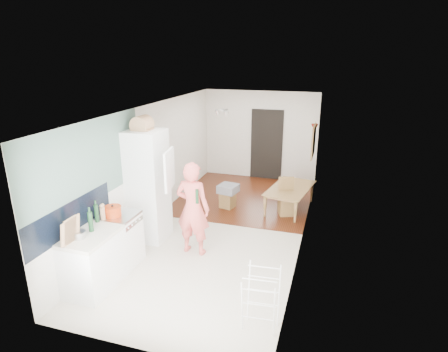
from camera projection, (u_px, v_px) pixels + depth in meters
The scene contains 32 objects.
room_shell at pixel (224, 171), 7.40m from camera, with size 3.20×7.00×2.50m, color white, non-canonical shape.
floor at pixel (224, 228), 7.80m from camera, with size 3.20×7.00×0.01m, color beige.
wood_floor_overlay at pixel (245, 197), 9.47m from camera, with size 3.20×3.30×0.01m, color #552013.
sage_wall_panel at pixel (89, 163), 5.84m from camera, with size 0.02×3.00×1.30m, color slate.
tile_splashback at pixel (72, 218), 5.56m from camera, with size 0.02×1.90×0.50m, color black.
doorway_recess at pixel (267, 145), 10.59m from camera, with size 0.90×0.04×2.00m, color black.
base_cabinet at pixel (93, 263), 5.71m from camera, with size 0.60×0.90×0.86m, color white.
worktop at pixel (90, 236), 5.57m from camera, with size 0.62×0.92×0.06m, color beige.
range_cooker at pixel (120, 240), 6.39m from camera, with size 0.60×0.60×0.88m, color white.
cooker_top at pixel (118, 216), 6.24m from camera, with size 0.60×0.60×0.04m, color #B4B5B7.
fridge_housing at pixel (148, 186), 7.10m from camera, with size 0.66×0.66×2.15m, color white.
fridge_door at pixel (169, 170), 6.51m from camera, with size 0.56×0.04×0.70m, color white.
fridge_interior at pixel (161, 163), 6.87m from camera, with size 0.02×0.52×0.66m, color white.
pinboard at pixel (314, 141), 8.59m from camera, with size 0.03×0.90×0.70m, color tan.
pinboard_frame at pixel (313, 141), 8.60m from camera, with size 0.01×0.94×0.74m, color #997045.
wall_sconce at pixel (315, 127), 9.13m from camera, with size 0.18×0.18×0.16m, color maroon.
person at pixel (193, 200), 6.58m from camera, with size 0.74×0.49×2.03m, color #F4635C.
dining_table at pixel (291, 200), 8.69m from camera, with size 1.29×0.72×0.45m, color #997045.
dining_chair at pixel (287, 197), 8.35m from camera, with size 0.35×0.35×0.84m, color #997045, non-canonical shape.
stool at pixel (228, 200), 8.79m from camera, with size 0.30×0.30×0.40m, color #997045, non-canonical shape.
grey_drape at pixel (228, 189), 8.66m from camera, with size 0.41×0.41×0.18m, color gray.
drying_rack at pixel (261, 300), 4.87m from camera, with size 0.43×0.39×0.85m, color white, non-canonical shape.
bread_bin at pixel (142, 125), 6.77m from camera, with size 0.35×0.33×0.19m, color tan, non-canonical shape.
red_casserole at pixel (113, 211), 6.16m from camera, with size 0.28×0.28×0.16m, color red.
steel_pan at pixel (79, 235), 5.44m from camera, with size 0.20×0.20×0.10m, color #B4B5B7.
held_bottle at pixel (197, 196), 6.35m from camera, with size 0.05×0.05×0.25m, color #183D20.
bottle_a at pixel (91, 222), 5.60m from camera, with size 0.07×0.07×0.31m, color #183D20.
bottle_b at pixel (97, 213), 5.92m from camera, with size 0.07×0.07×0.29m, color #183D20.
bottle_c at pixel (75, 230), 5.42m from camera, with size 0.09×0.09×0.23m, color silver.
pepper_mill_front at pixel (103, 213), 6.04m from camera, with size 0.06×0.06×0.21m, color tan.
pepper_mill_back at pixel (102, 214), 6.01m from camera, with size 0.06×0.06×0.20m, color tan.
chopping_boards at pixel (70, 231), 5.23m from camera, with size 0.04×0.29×0.40m, color tan, non-canonical shape.
Camera 1 is at (2.08, -6.75, 3.49)m, focal length 30.00 mm.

